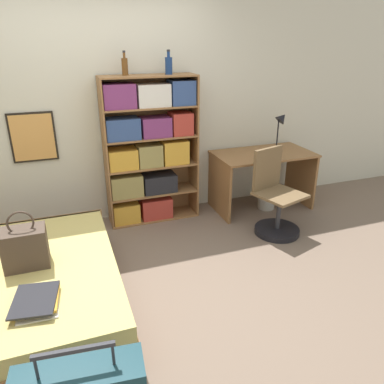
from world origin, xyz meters
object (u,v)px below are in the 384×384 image
object	(u,v)px
bed	(50,285)
bookcase	(148,150)
handbag	(25,247)
book_stack_on_bed	(37,301)
bottle_green	(125,66)
waste_bin	(266,199)
bottle_brown	(169,65)
desk	(262,170)
desk_lamp	(281,124)
desk_chair	(275,207)

from	to	relation	value
bed	bookcase	distance (m)	1.84
handbag	bookcase	world-z (taller)	bookcase
book_stack_on_bed	bottle_green	size ratio (longest dim) A/B	1.64
bed	waste_bin	size ratio (longest dim) A/B	7.41
bottle_brown	waste_bin	size ratio (longest dim) A/B	1.01
bed	handbag	xyz separation A→B (m)	(-0.13, 0.04, 0.35)
bottle_green	desk	bearing A→B (deg)	-7.06
desk	book_stack_on_bed	bearing A→B (deg)	-148.54
book_stack_on_bed	bottle_green	distance (m)	2.45
desk	desk_lamp	xyz separation A→B (m)	(0.22, 0.02, 0.55)
book_stack_on_bed	waste_bin	distance (m)	3.07
bed	handbag	size ratio (longest dim) A/B	3.90
handbag	book_stack_on_bed	size ratio (longest dim) A/B	1.18
bookcase	desk	world-z (taller)	bookcase
desk_lamp	desk_chair	distance (m)	1.08
desk	desk_chair	xyz separation A→B (m)	(-0.19, -0.64, -0.20)
bookcase	waste_bin	world-z (taller)	bookcase
book_stack_on_bed	desk	distance (m)	3.05
bed	bottle_green	distance (m)	2.25
waste_bin	bottle_brown	bearing A→B (deg)	169.66
bottle_green	bottle_brown	bearing A→B (deg)	-5.97
bookcase	desk_lamp	distance (m)	1.64
desk_lamp	waste_bin	xyz separation A→B (m)	(-0.17, -0.09, -0.93)
desk_lamp	desk_chair	world-z (taller)	desk_lamp
bed	bottle_brown	world-z (taller)	bottle_brown
bed	book_stack_on_bed	distance (m)	0.53
bottle_brown	waste_bin	distance (m)	2.03
bookcase	bottle_brown	size ratio (longest dim) A/B	6.69
bed	desk_lamp	size ratio (longest dim) A/B	3.69
bed	book_stack_on_bed	xyz separation A→B (m)	(-0.06, -0.48, 0.22)
desk_lamp	waste_bin	size ratio (longest dim) A/B	2.01
bed	desk	world-z (taller)	desk
book_stack_on_bed	bookcase	world-z (taller)	bookcase
bed	bottle_green	size ratio (longest dim) A/B	7.52
handbag	bottle_brown	world-z (taller)	bottle_brown
bed	bookcase	xyz separation A→B (m)	(1.15, 1.27, 0.67)
handbag	desk_chair	bearing A→B (deg)	9.89
bottle_brown	bottle_green	bearing A→B (deg)	174.03
handbag	waste_bin	xyz separation A→B (m)	(2.72, 1.00, -0.42)
book_stack_on_bed	bottle_brown	xyz separation A→B (m)	(1.47, 1.74, 1.35)
bookcase	desk_chair	bearing A→B (deg)	-33.44
bottle_green	desk_lamp	bearing A→B (deg)	-5.54
desk	waste_bin	world-z (taller)	desk
desk_lamp	bed	bearing A→B (deg)	-157.82
bookcase	desk_chair	distance (m)	1.55
bottle_brown	desk	xyz separation A→B (m)	(1.14, -0.15, -1.25)
book_stack_on_bed	bookcase	bearing A→B (deg)	55.61
bottle_brown	bed	bearing A→B (deg)	-138.26
book_stack_on_bed	desk_chair	bearing A→B (deg)	21.60
book_stack_on_bed	bookcase	size ratio (longest dim) A/B	0.24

